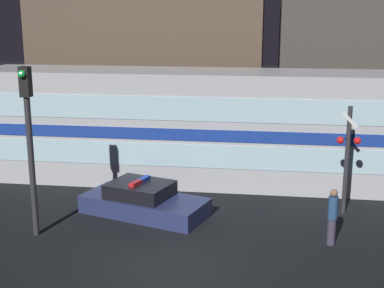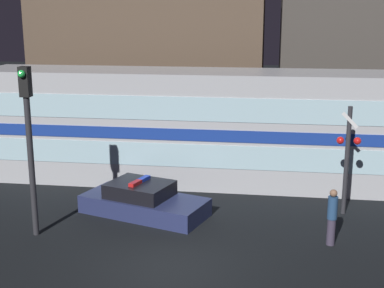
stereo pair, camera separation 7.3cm
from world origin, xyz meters
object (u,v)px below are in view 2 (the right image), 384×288
object	(u,v)px
train	(233,128)
police_car	(143,201)
traffic_light_corner	(29,136)
pedestrian	(332,217)
crossing_signal_near	(347,155)

from	to	relation	value
train	police_car	world-z (taller)	train
police_car	traffic_light_corner	world-z (taller)	traffic_light_corner
train	pedestrian	size ratio (longest dim) A/B	11.79
pedestrian	traffic_light_corner	bearing A→B (deg)	-176.53
crossing_signal_near	police_car	bearing A→B (deg)	-171.90
train	police_car	bearing A→B (deg)	-124.08
crossing_signal_near	traffic_light_corner	distance (m)	10.48
train	pedestrian	bearing A→B (deg)	-59.59
train	pedestrian	xyz separation A→B (m)	(3.42, -5.83, -1.39)
police_car	train	bearing A→B (deg)	74.19
traffic_light_corner	crossing_signal_near	bearing A→B (deg)	18.15
police_car	crossing_signal_near	size ratio (longest dim) A/B	1.24
train	traffic_light_corner	size ratio (longest dim) A/B	3.91
traffic_light_corner	police_car	bearing A→B (deg)	37.32
police_car	pedestrian	size ratio (longest dim) A/B	2.67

